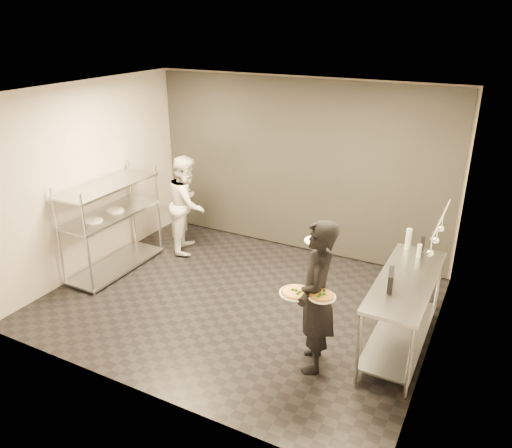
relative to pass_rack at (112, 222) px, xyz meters
The scene contains 13 objects.
room_shell 2.53m from the pass_rack, 28.77° to the left, with size 5.00×4.00×2.80m.
pass_rack is the anchor object (origin of this frame).
prep_counter 4.33m from the pass_rack, ahead, with size 0.60×1.80×0.92m.
utensil_rail 4.64m from the pass_rack, ahead, with size 0.07×1.20×0.31m.
waiter 3.63m from the pass_rack, 12.11° to the right, with size 0.64×0.42×1.74m, color black.
chef 1.26m from the pass_rack, 61.45° to the left, with size 0.78×0.60×1.60m, color white.
pizza_plate_near 3.56m from the pass_rack, 16.23° to the right, with size 0.34×0.34×0.05m.
pizza_plate_far 3.80m from the pass_rack, 14.47° to the right, with size 0.29×0.29×0.05m.
salad_plate 3.51m from the pass_rack, ahead, with size 0.28×0.28×0.07m.
pos_monitor 4.23m from the pass_rack, ahead, with size 0.06×0.28×0.20m, color black.
bottle_green 4.25m from the pass_rack, 10.90° to the left, with size 0.07×0.07×0.26m, color #99A799.
bottle_clear 4.39m from the pass_rack, ahead, with size 0.05×0.05×0.17m, color #99A799.
bottle_dark 4.42m from the pass_rack, 10.48° to the left, with size 0.06×0.06×0.19m, color black.
Camera 1 is at (2.94, -5.11, 3.63)m, focal length 35.00 mm.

